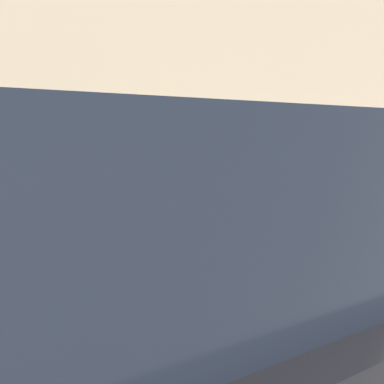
# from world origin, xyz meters

# --- Properties ---
(ground_plane) EXTENTS (60.00, 60.00, 0.00)m
(ground_plane) POSITION_xyz_m (0.00, 0.00, 0.00)
(ground_plane) COLOR slate
(sidewalk) EXTENTS (24.00, 2.80, 0.13)m
(sidewalk) POSITION_xyz_m (0.00, 2.20, 0.07)
(sidewalk) COLOR #9E9B96
(sidewalk) RESTS_ON ground_plane
(building_facade) EXTENTS (24.00, 0.30, 6.95)m
(building_facade) POSITION_xyz_m (0.00, 4.22, 3.47)
(building_facade) COLOR tan
(building_facade) RESTS_ON ground_plane
(parking_meter) EXTENTS (0.22, 0.16, 1.52)m
(parking_meter) POSITION_xyz_m (-0.56, 0.99, 1.24)
(parking_meter) COLOR slate
(parking_meter) RESTS_ON sidewalk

